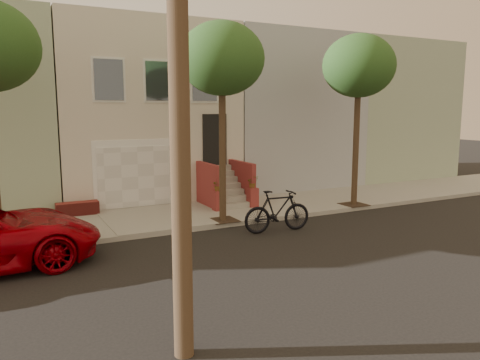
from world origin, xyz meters
TOP-DOWN VIEW (x-y plane):
  - ground at (0.00, 0.00)m, footprint 90.00×90.00m
  - sidewalk at (0.00, 5.35)m, footprint 40.00×3.70m
  - house_row at (0.00, 11.19)m, footprint 33.10×11.70m
  - tree_mid at (1.00, 3.90)m, footprint 2.70×2.57m
  - tree_right at (6.50, 3.90)m, footprint 2.70×2.57m
  - motorcycle at (2.12, 2.33)m, footprint 2.23×0.83m

SIDE VIEW (x-z plane):
  - ground at x=0.00m, z-range 0.00..0.00m
  - sidewalk at x=0.00m, z-range 0.00..0.15m
  - motorcycle at x=2.12m, z-range 0.00..1.31m
  - house_row at x=0.00m, z-range 0.14..7.14m
  - tree_mid at x=1.00m, z-range 2.11..8.41m
  - tree_right at x=6.50m, z-range 2.11..8.41m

